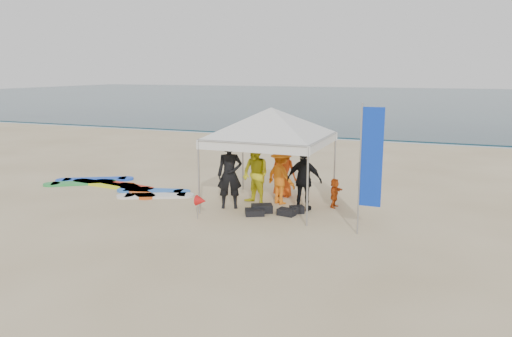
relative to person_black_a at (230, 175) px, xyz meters
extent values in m
plane|color=beige|center=(0.05, -2.67, -0.95)|extent=(120.00, 120.00, 0.00)
cube|color=#0C2633|center=(0.05, 57.33, -0.91)|extent=(160.00, 84.00, 0.08)
cube|color=silver|center=(0.05, 15.53, -0.95)|extent=(160.00, 1.20, 0.01)
imported|color=black|center=(0.00, 0.00, 0.00)|extent=(0.82, 0.70, 1.91)
imported|color=yellow|center=(0.53, 0.61, -0.07)|extent=(1.06, 0.98, 1.76)
imported|color=orange|center=(1.19, 0.96, -0.15)|extent=(1.20, 1.02, 1.61)
imported|color=black|center=(2.02, 0.50, -0.10)|extent=(1.03, 0.49, 1.71)
imported|color=#DF4C13|center=(0.98, 1.79, -0.15)|extent=(0.84, 0.60, 1.60)
imported|color=#D14E12|center=(2.73, 1.12, -0.54)|extent=(0.32, 0.80, 0.84)
cylinder|color=#A5A5A8|center=(-0.53, 2.17, 0.05)|extent=(0.05, 0.05, 2.00)
cylinder|color=#A5A5A8|center=(2.48, 2.17, 0.05)|extent=(0.05, 0.05, 2.00)
cylinder|color=#A5A5A8|center=(-0.53, -0.83, 0.05)|extent=(0.05, 0.05, 2.00)
cylinder|color=#A5A5A8|center=(2.48, -0.83, 0.05)|extent=(0.05, 0.05, 2.00)
cube|color=white|center=(0.98, -0.83, 0.93)|extent=(3.11, 0.02, 0.24)
cube|color=white|center=(0.98, 2.17, 0.93)|extent=(3.11, 0.02, 0.24)
cube|color=white|center=(-0.53, 0.67, 0.93)|extent=(0.02, 3.11, 0.24)
cube|color=white|center=(2.48, 0.67, 0.93)|extent=(0.02, 3.11, 0.24)
pyramid|color=white|center=(0.98, 0.67, 1.85)|extent=(4.25, 4.25, 0.80)
cylinder|color=#A5A5A8|center=(3.76, -0.98, 0.59)|extent=(0.04, 0.04, 3.10)
cube|color=#0C33C0|center=(4.03, -0.98, 0.90)|extent=(0.49, 0.03, 2.30)
cylinder|color=#A5A5A8|center=(-0.35, -1.29, -0.65)|extent=(0.02, 0.02, 0.60)
cone|color=red|center=(-0.23, -1.29, -0.46)|extent=(0.28, 0.28, 0.28)
cube|color=black|center=(1.01, -0.12, -0.84)|extent=(0.66, 0.58, 0.22)
cube|color=black|center=(1.73, -0.14, -0.86)|extent=(0.51, 0.38, 0.18)
cube|color=black|center=(0.92, -0.42, -0.87)|extent=(0.63, 0.58, 0.16)
cube|color=black|center=(1.92, 0.16, -0.85)|extent=(0.44, 0.42, 0.20)
cube|color=silver|center=(-2.63, 0.27, -0.92)|extent=(1.88, 1.26, 0.07)
cube|color=green|center=(-5.98, 0.82, -0.92)|extent=(1.84, 1.47, 0.07)
cube|color=red|center=(-4.42, 1.07, -0.92)|extent=(2.18, 0.95, 0.07)
cube|color=#E95413|center=(-3.59, 0.61, -0.92)|extent=(1.84, 1.53, 0.07)
cube|color=yellow|center=(-5.11, 0.97, -0.92)|extent=(2.17, 0.76, 0.07)
cube|color=blue|center=(-3.03, 0.77, -0.92)|extent=(1.94, 0.96, 0.07)
cube|color=blue|center=(-5.89, 1.46, -0.92)|extent=(2.13, 1.49, 0.07)
camera|label=1|loc=(5.68, -12.39, 2.87)|focal=35.00mm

